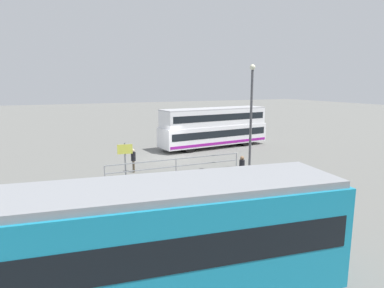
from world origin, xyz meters
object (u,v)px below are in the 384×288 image
tram_yellow (121,247)px  street_lamp (251,112)px  pedestrian_near_railing (133,159)px  double_decker_bus (214,127)px  info_sign (125,154)px  pedestrian_crossing (242,168)px

tram_yellow → street_lamp: street_lamp is taller
pedestrian_near_railing → street_lamp: 8.58m
double_decker_bus → info_sign: size_ratio=4.79×
pedestrian_crossing → street_lamp: bearing=-133.5°
info_sign → street_lamp: 8.65m
tram_yellow → street_lamp: size_ratio=1.76×
tram_yellow → street_lamp: bearing=-137.2°
pedestrian_near_railing → street_lamp: size_ratio=0.22×
info_sign → street_lamp: bearing=162.6°
pedestrian_crossing → info_sign: size_ratio=0.79×
info_sign → double_decker_bus: bearing=-145.7°
tram_yellow → info_sign: bearing=-103.4°
tram_yellow → pedestrian_crossing: bearing=-138.1°
double_decker_bus → tram_yellow: size_ratio=0.87×
double_decker_bus → info_sign: double_decker_bus is taller
pedestrian_near_railing → info_sign: (0.82, 1.18, 0.64)m
pedestrian_near_railing → street_lamp: bearing=152.6°
pedestrian_near_railing → info_sign: size_ratio=0.71×
street_lamp → pedestrian_near_railing: bearing=-27.4°
tram_yellow → pedestrian_crossing: tram_yellow is taller
double_decker_bus → pedestrian_near_railing: double_decker_bus is taller
double_decker_bus → tram_yellow: 23.40m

